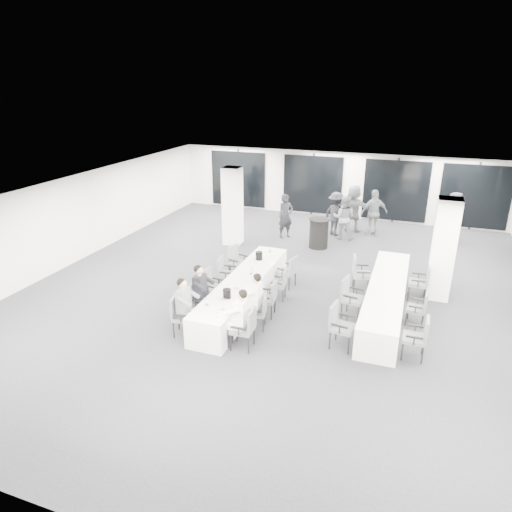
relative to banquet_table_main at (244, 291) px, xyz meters
The scene contains 43 objects.
room 2.97m from the banquet_table_main, 56.39° to the left, with size 14.04×16.04×2.84m.
column_left 5.01m from the banquet_table_main, 115.86° to the left, with size 0.60×0.60×2.80m, color white.
column_right 5.44m from the banquet_table_main, 24.49° to the left, with size 0.60×0.60×2.80m, color white.
banquet_table_main is the anchor object (origin of this frame).
banquet_table_side 3.69m from the banquet_table_main, 13.15° to the left, with size 0.90×5.00×0.75m, color silver.
cocktail_table 5.13m from the banquet_table_main, 79.88° to the left, with size 0.76×0.76×1.06m.
chair_main_left_near 2.12m from the banquet_table_main, 113.21° to the right, with size 0.57×0.61×0.96m.
chair_main_left_second 1.37m from the banquet_table_main, 127.43° to the right, with size 0.47×0.52×0.91m.
chair_main_left_mid 0.89m from the banquet_table_main, 162.08° to the right, with size 0.55×0.59×0.97m.
chair_main_left_fourth 1.09m from the banquet_table_main, 140.86° to the left, with size 0.54×0.59×0.96m.
chair_main_left_far 1.78m from the banquet_table_main, 118.22° to the left, with size 0.62×0.65×1.01m.
chair_main_right_near 2.17m from the banquet_table_main, 67.32° to the right, with size 0.51×0.57×0.98m.
chair_main_right_second 1.36m from the banquet_table_main, 52.41° to the right, with size 0.52×0.55×0.87m.
chair_main_right_mid 0.94m from the banquet_table_main, 25.34° to the right, with size 0.52×0.57×0.95m.
chair_main_right_fourth 1.04m from the banquet_table_main, 37.11° to the left, with size 0.48×0.52×0.86m.
chair_main_right_far 1.68m from the banquet_table_main, 60.19° to the left, with size 0.56×0.59×0.94m.
chair_side_left_near 3.01m from the banquet_table_main, 23.67° to the right, with size 0.59×0.63×1.03m.
chair_side_left_mid 2.78m from the banquet_table_main, ahead, with size 0.60×0.64×1.03m.
chair_side_left_far 3.35m from the banquet_table_main, 34.62° to the left, with size 0.61×0.65×1.03m.
chair_side_right_near 4.56m from the banquet_table_main, 13.95° to the right, with size 0.49×0.55×0.97m.
chair_side_right_mid 4.44m from the banquet_table_main, ahead, with size 0.48×0.52×0.88m.
chair_side_right_far 4.82m from the banquet_table_main, 23.05° to the left, with size 0.51×0.57×1.00m.
seated_guest_a 2.08m from the banquet_table_main, 109.15° to the right, with size 0.50×0.38×1.44m.
seated_guest_b 1.35m from the banquet_table_main, 121.60° to the right, with size 0.50×0.38×1.44m.
seated_guest_c 2.16m from the banquet_table_main, 71.56° to the right, with size 0.50×0.38×1.44m.
seated_guest_d 1.35m from the banquet_table_main, 58.46° to the right, with size 0.50×0.38×1.44m.
standing_guest_a 5.79m from the banquet_table_main, 95.41° to the left, with size 0.69×0.56×1.89m, color black.
standing_guest_b 6.52m from the banquet_table_main, 76.20° to the left, with size 0.90×0.55×1.87m, color slate.
standing_guest_c 6.78m from the banquet_table_main, 79.87° to the left, with size 1.24×0.63×1.91m, color black.
standing_guest_d 7.56m from the banquet_table_main, 70.11° to the left, with size 1.19×0.67×2.03m, color slate.
standing_guest_e 9.09m from the banquet_table_main, 53.74° to the left, with size 1.02×0.62×2.12m, color black.
standing_guest_f 7.61m from the banquet_table_main, 76.74° to the left, with size 1.94×0.75×2.11m, color slate.
standing_guest_g 8.63m from the banquet_table_main, 113.88° to the left, with size 0.77×0.62×2.12m, color black.
standing_guest_h 5.90m from the banquet_table_main, 33.15° to the left, with size 0.87×0.53×1.81m, color slate.
ice_bucket_near 1.30m from the banquet_table_main, 87.87° to the right, with size 0.20×0.20×0.23m, color black.
ice_bucket_far 1.50m from the banquet_table_main, 92.85° to the left, with size 0.20×0.20×0.23m, color black.
water_bottle_a 1.89m from the banquet_table_main, 96.04° to the right, with size 0.07×0.07×0.22m, color silver.
water_bottle_b 0.55m from the banquet_table_main, 52.13° to the left, with size 0.07×0.07×0.23m, color silver.
water_bottle_c 2.02m from the banquet_table_main, 87.65° to the left, with size 0.07×0.07×0.21m, color silver.
plate_a 1.38m from the banquet_table_main, 90.08° to the right, with size 0.21×0.21×0.03m.
plate_b 1.86m from the banquet_table_main, 83.84° to the right, with size 0.22×0.22×0.03m.
plate_c 0.78m from the banquet_table_main, 84.61° to the right, with size 0.22×0.22×0.03m.
wine_glass 2.25m from the banquet_table_main, 84.30° to the right, with size 0.07×0.07×0.18m.
Camera 1 is at (3.37, -11.41, 5.63)m, focal length 32.00 mm.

